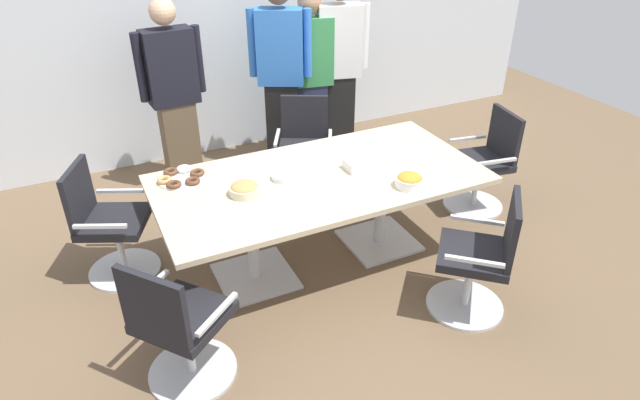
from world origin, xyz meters
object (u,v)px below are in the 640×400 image
object	(u,v)px
snack_bowl_chips_orange	(409,180)
donut_platter	(181,177)
person_standing_1	(281,74)
office_chair_2	(179,330)
plate_stack	(284,177)
office_chair_1	(108,228)
person_standing_0	(174,94)
person_standing_3	(339,67)
snack_bowl_cookies	(244,189)
office_chair_4	(484,166)
conference_table	(320,191)
office_chair_3	(480,262)
office_chair_0	(304,152)
napkin_pile	(356,165)
person_standing_2	(310,76)

from	to	relation	value
snack_bowl_chips_orange	donut_platter	distance (m)	1.65
person_standing_1	donut_platter	xyz separation A→B (m)	(-1.31, -1.27, -0.22)
office_chair_2	plate_stack	world-z (taller)	office_chair_2
office_chair_1	person_standing_1	world-z (taller)	person_standing_1
person_standing_0	snack_bowl_chips_orange	distance (m)	2.42
person_standing_3	snack_bowl_cookies	size ratio (longest dim) A/B	8.72
office_chair_4	snack_bowl_chips_orange	size ratio (longest dim) A/B	4.56
conference_table	donut_platter	size ratio (longest dim) A/B	6.91
office_chair_3	snack_bowl_cookies	xyz separation A→B (m)	(-1.31, 0.99, 0.39)
person_standing_0	donut_platter	bearing A→B (deg)	73.84
plate_stack	conference_table	bearing A→B (deg)	-18.88
office_chair_2	plate_stack	size ratio (longest dim) A/B	4.96
office_chair_0	snack_bowl_chips_orange	size ratio (longest dim) A/B	4.56
office_chair_1	snack_bowl_chips_orange	bearing A→B (deg)	89.11
snack_bowl_cookies	donut_platter	distance (m)	0.53
office_chair_2	snack_bowl_chips_orange	world-z (taller)	office_chair_2
snack_bowl_cookies	snack_bowl_chips_orange	xyz separation A→B (m)	(1.09, -0.40, 0.01)
office_chair_1	snack_bowl_cookies	xyz separation A→B (m)	(0.90, -0.54, 0.39)
conference_table	office_chair_0	xyz separation A→B (m)	(0.35, 1.08, -0.22)
snack_bowl_cookies	napkin_pile	size ratio (longest dim) A/B	1.38
office_chair_1	snack_bowl_cookies	distance (m)	1.12
office_chair_4	person_standing_2	distance (m)	1.93
person_standing_3	person_standing_2	bearing A→B (deg)	6.44
office_chair_0	office_chair_4	xyz separation A→B (m)	(1.34, -0.97, 0.00)
office_chair_2	person_standing_3	world-z (taller)	person_standing_3
office_chair_4	person_standing_3	distance (m)	1.78
person_standing_2	snack_bowl_cookies	bearing A→B (deg)	62.63
person_standing_1	snack_bowl_chips_orange	xyz separation A→B (m)	(0.13, -2.08, -0.19)
person_standing_0	person_standing_1	distance (m)	1.04
person_standing_2	office_chair_0	bearing A→B (deg)	70.06
office_chair_3	plate_stack	xyz separation A→B (m)	(-0.98, 1.08, 0.36)
office_chair_1	office_chair_2	xyz separation A→B (m)	(0.23, -1.28, 0.00)
person_standing_0	napkin_pile	bearing A→B (deg)	114.36
person_standing_3	donut_platter	bearing A→B (deg)	47.26
office_chair_1	person_standing_1	size ratio (longest dim) A/B	0.48
office_chair_0	napkin_pile	distance (m)	1.16
person_standing_3	snack_bowl_cookies	bearing A→B (deg)	60.52
office_chair_0	person_standing_0	size ratio (longest dim) A/B	0.51
office_chair_3	office_chair_4	xyz separation A→B (m)	(0.97, 1.10, 0.00)
conference_table	office_chair_3	xyz separation A→B (m)	(0.73, -0.99, -0.22)
office_chair_1	snack_bowl_chips_orange	xyz separation A→B (m)	(1.99, -0.95, 0.39)
office_chair_4	napkin_pile	xyz separation A→B (m)	(-1.40, -0.12, 0.38)
person_standing_0	plate_stack	bearing A→B (deg)	99.59
office_chair_4	napkin_pile	distance (m)	1.46
person_standing_3	person_standing_0	bearing A→B (deg)	12.15
office_chair_3	snack_bowl_chips_orange	size ratio (longest dim) A/B	4.56
office_chair_1	person_standing_0	size ratio (longest dim) A/B	0.51
snack_bowl_chips_orange	plate_stack	world-z (taller)	snack_bowl_chips_orange
office_chair_1	person_standing_3	bearing A→B (deg)	138.61
office_chair_2	snack_bowl_cookies	distance (m)	1.07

